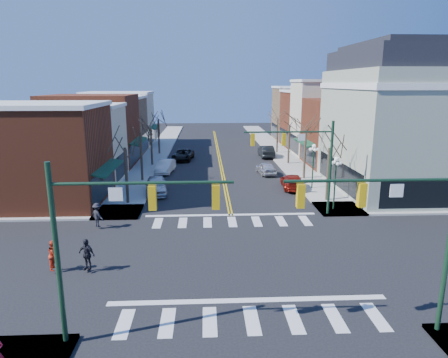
{
  "coord_description": "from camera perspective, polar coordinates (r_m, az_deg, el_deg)",
  "views": [
    {
      "loc": [
        -1.92,
        -21.26,
        9.86
      ],
      "look_at": [
        -0.51,
        7.97,
        2.8
      ],
      "focal_mm": 32.0,
      "sensor_mm": 36.0,
      "label": 1
    }
  ],
  "objects": [
    {
      "name": "pedestrian_dark_a",
      "position": [
        22.72,
        -19.04,
        -10.13
      ],
      "size": [
        1.1,
        0.82,
        1.73
      ],
      "primitive_type": "imported",
      "rotation": [
        0.0,
        0.0,
        -0.45
      ],
      "color": "black",
      "rests_on": "sidewalk_left"
    },
    {
      "name": "car_left_near",
      "position": [
        36.82,
        -9.66,
        -0.88
      ],
      "size": [
        2.43,
        4.85,
        1.59
      ],
      "primitive_type": "imported",
      "rotation": [
        0.0,
        0.0,
        0.12
      ],
      "color": "silver",
      "rests_on": "ground"
    },
    {
      "name": "tree_right_c",
      "position": [
        49.9,
        9.24,
        4.81
      ],
      "size": [
        0.24,
        0.24,
        4.83
      ],
      "primitive_type": "cylinder",
      "color": "#382B21",
      "rests_on": "ground"
    },
    {
      "name": "sidewalk_right",
      "position": [
        43.72,
        11.44,
        0.36
      ],
      "size": [
        3.5,
        70.0,
        0.15
      ],
      "primitive_type": "cube",
      "color": "#9E9B93",
      "rests_on": "ground"
    },
    {
      "name": "pedestrian_red_b",
      "position": [
        23.41,
        -23.07,
        -9.93
      ],
      "size": [
        0.63,
        0.8,
        1.61
      ],
      "primitive_type": "imported",
      "rotation": [
        0.0,
        0.0,
        1.6
      ],
      "color": "red",
      "rests_on": "sidewalk_left"
    },
    {
      "name": "bldg_left_brick_a",
      "position": [
        36.17,
        -24.8,
        2.98
      ],
      "size": [
        10.0,
        8.5,
        8.0
      ],
      "primitive_type": "cube",
      "color": "maroon",
      "rests_on": "ground"
    },
    {
      "name": "victorian_corner",
      "position": [
        40.35,
        24.66,
        7.79
      ],
      "size": [
        12.25,
        14.25,
        13.3
      ],
      "color": "#949E89",
      "rests_on": "ground"
    },
    {
      "name": "tree_left_c",
      "position": [
        49.28,
        -10.31,
        4.49
      ],
      "size": [
        0.24,
        0.24,
        4.55
      ],
      "primitive_type": "cylinder",
      "color": "#382B21",
      "rests_on": "ground"
    },
    {
      "name": "tree_right_d",
      "position": [
        57.67,
        7.62,
        6.1
      ],
      "size": [
        0.24,
        0.24,
        4.97
      ],
      "primitive_type": "cylinder",
      "color": "#382B21",
      "rests_on": "ground"
    },
    {
      "name": "lamppost_midblock",
      "position": [
        38.27,
        12.64,
        2.85
      ],
      "size": [
        0.36,
        0.36,
        4.33
      ],
      "color": "#14331E",
      "rests_on": "ground"
    },
    {
      "name": "tree_left_a",
      "position": [
        33.74,
        -13.76,
        0.36
      ],
      "size": [
        0.24,
        0.24,
        4.76
      ],
      "primitive_type": "cylinder",
      "color": "#382B21",
      "rests_on": "ground"
    },
    {
      "name": "traffic_mast_far_right",
      "position": [
        30.06,
        11.69,
        3.41
      ],
      "size": [
        6.6,
        0.28,
        7.2
      ],
      "color": "#14331E",
      "rests_on": "ground"
    },
    {
      "name": "ground",
      "position": [
        23.51,
        2.23,
        -11.24
      ],
      "size": [
        160.0,
        160.0,
        0.0
      ],
      "primitive_type": "plane",
      "color": "black",
      "rests_on": "ground"
    },
    {
      "name": "bldg_left_stucco_a",
      "position": [
        43.39,
        -21.03,
        4.57
      ],
      "size": [
        10.0,
        7.0,
        7.5
      ],
      "primitive_type": "cube",
      "color": "beige",
      "rests_on": "ground"
    },
    {
      "name": "bldg_left_brick_b",
      "position": [
        50.92,
        -18.33,
        6.56
      ],
      "size": [
        10.0,
        9.0,
        8.5
      ],
      "primitive_type": "cube",
      "color": "maroon",
      "rests_on": "ground"
    },
    {
      "name": "car_right_mid",
      "position": [
        44.37,
        6.02,
        1.56
      ],
      "size": [
        2.08,
        4.21,
        1.38
      ],
      "primitive_type": "imported",
      "rotation": [
        0.0,
        0.0,
        3.26
      ],
      "color": "silver",
      "rests_on": "ground"
    },
    {
      "name": "car_right_far",
      "position": [
        54.7,
        6.05,
        3.95
      ],
      "size": [
        1.78,
        4.86,
        1.59
      ],
      "primitive_type": "imported",
      "rotation": [
        0.0,
        0.0,
        3.16
      ],
      "color": "black",
      "rests_on": "ground"
    },
    {
      "name": "tree_left_b",
      "position": [
        41.43,
        -11.73,
        3.08
      ],
      "size": [
        0.24,
        0.24,
        5.04
      ],
      "primitive_type": "cylinder",
      "color": "#382B21",
      "rests_on": "ground"
    },
    {
      "name": "car_left_far",
      "position": [
        52.53,
        -5.87,
        3.46
      ],
      "size": [
        2.95,
        5.34,
        1.41
      ],
      "primitive_type": "imported",
      "rotation": [
        0.0,
        0.0,
        -0.12
      ],
      "color": "black",
      "rests_on": "ground"
    },
    {
      "name": "bldg_left_tan",
      "position": [
        58.9,
        -16.2,
        7.23
      ],
      "size": [
        10.0,
        7.5,
        7.8
      ],
      "primitive_type": "cube",
      "color": "#86674A",
      "rests_on": "ground"
    },
    {
      "name": "tree_right_b",
      "position": [
        42.19,
        11.47,
        3.37
      ],
      "size": [
        0.24,
        0.24,
        5.18
      ],
      "primitive_type": "cylinder",
      "color": "#382B21",
      "rests_on": "ground"
    },
    {
      "name": "tree_left_d",
      "position": [
        57.11,
        -9.3,
        5.93
      ],
      "size": [
        0.24,
        0.24,
        4.9
      ],
      "primitive_type": "cylinder",
      "color": "#382B21",
      "rests_on": "ground"
    },
    {
      "name": "lamppost_corner",
      "position": [
        32.18,
        15.65,
        0.68
      ],
      "size": [
        0.36,
        0.36,
        4.33
      ],
      "color": "#14331E",
      "rests_on": "ground"
    },
    {
      "name": "pedestrian_dark_b",
      "position": [
        28.96,
        -17.63,
        -4.91
      ],
      "size": [
        1.24,
        1.21,
        1.71
      ],
      "primitive_type": "imported",
      "rotation": [
        0.0,
        0.0,
        2.41
      ],
      "color": "black",
      "rests_on": "sidewalk_left"
    },
    {
      "name": "tree_right_a",
      "position": [
        34.7,
        14.62,
        0.55
      ],
      "size": [
        0.24,
        0.24,
        4.62
      ],
      "primitive_type": "cylinder",
      "color": "#382B21",
      "rests_on": "ground"
    },
    {
      "name": "bldg_right_brick_a",
      "position": [
        50.47,
        17.57,
        6.27
      ],
      "size": [
        10.0,
        8.5,
        8.0
      ],
      "primitive_type": "cube",
      "color": "maroon",
      "rests_on": "ground"
    },
    {
      "name": "sidewalk_left",
      "position": [
        42.95,
        -11.83,
        0.1
      ],
      "size": [
        3.5,
        70.0,
        0.15
      ],
      "primitive_type": "cube",
      "color": "#9E9B93",
      "rests_on": "ground"
    },
    {
      "name": "car_right_near",
      "position": [
        38.68,
        9.75,
        -0.37
      ],
      "size": [
        2.25,
        4.81,
        1.36
      ],
      "primitive_type": "imported",
      "rotation": [
        0.0,
        0.0,
        3.07
      ],
      "color": "maroon",
      "rests_on": "ground"
    },
    {
      "name": "car_left_mid",
      "position": [
        45.37,
        -8.37,
        1.8
      ],
      "size": [
        2.11,
        4.56,
        1.45
      ],
      "primitive_type": "imported",
      "rotation": [
        0.0,
        0.0,
        -0.14
      ],
      "color": "silver",
      "rests_on": "ground"
    },
    {
      "name": "bldg_left_stucco_b",
      "position": [
        66.41,
        -14.69,
        8.15
      ],
      "size": [
        10.0,
        8.0,
        8.2
      ],
      "primitive_type": "cube",
      "color": "beige",
      "rests_on": "ground"
    },
    {
      "name": "bldg_right_tan",
      "position": [
        72.58,
        11.28,
        9.07
      ],
      "size": [
        10.0,
        8.0,
        9.0
      ],
      "primitive_type": "cube",
      "color": "#86674A",
      "rests_on": "ground"
    },
    {
      "name": "bldg_right_stucco",
      "position": [
        57.66,
        15.0,
        8.28
      ],
      "size": [
        10.0,
        7.0,
        10.0
      ],
      "primitive_type": "cube",
      "color": "beige",
      "rests_on": "ground"
    },
    {
      "name": "traffic_mast_near_right",
      "position": [
        16.56,
        24.34,
        -5.81
      ],
      "size": [
        6.6,
        0.28,
        7.2
      ],
      "color": "#14331E",
      "rests_on": "ground"
    },
    {
      "name": "traffic_mast_near_left",
      "position": [
        15.22,
        -16.48,
        -6.8
      ],
      "size": [
        6.6,
        0.28,
        7.2
      ],
      "color": "#14331E",
      "rests_on": "ground"
    },
    {
      "name": "bldg_right_brick_b",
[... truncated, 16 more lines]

